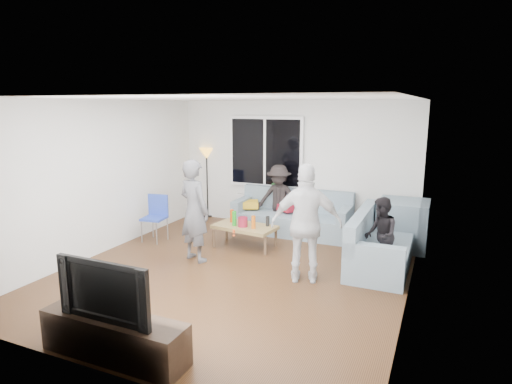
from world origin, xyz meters
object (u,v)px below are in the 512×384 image
at_px(player_left, 194,211).
at_px(player_right, 307,224).
at_px(spectator_right, 381,235).
at_px(coffee_table, 245,236).
at_px(side_chair, 154,219).
at_px(tv_console, 114,337).
at_px(sofa_right_section, 382,240).
at_px(sofa_back_section, 292,213).
at_px(spectator_back, 279,199).
at_px(floor_lamp, 207,183).
at_px(television, 111,288).

xyz_separation_m(player_left, player_right, (1.92, -0.10, 0.02)).
bearing_deg(spectator_right, coffee_table, -114.08).
height_order(side_chair, tv_console, side_chair).
distance_m(sofa_right_section, side_chair, 4.09).
xyz_separation_m(sofa_back_section, spectator_back, (-0.29, 0.03, 0.25)).
bearing_deg(tv_console, sofa_right_section, 60.20).
height_order(side_chair, player_left, player_left).
relative_size(side_chair, tv_console, 0.54).
relative_size(sofa_right_section, player_right, 1.16).
xyz_separation_m(coffee_table, floor_lamp, (-1.69, 1.60, 0.58)).
bearing_deg(player_left, spectator_back, -89.17).
height_order(sofa_back_section, coffee_table, sofa_back_section).
bearing_deg(floor_lamp, tv_console, -69.59).
bearing_deg(player_left, tv_console, 123.62).
distance_m(floor_lamp, player_right, 4.10).
bearing_deg(player_right, tv_console, 48.15).
bearing_deg(sofa_back_section, television, -92.88).
bearing_deg(player_right, floor_lamp, -57.09).
bearing_deg(television, spectator_right, 58.29).
xyz_separation_m(sofa_back_section, floor_lamp, (-2.19, 0.47, 0.36)).
bearing_deg(side_chair, player_left, -32.48).
relative_size(coffee_table, spectator_right, 0.95).
xyz_separation_m(side_chair, tv_console, (1.95, -3.27, -0.21)).
bearing_deg(side_chair, spectator_back, 30.52).
bearing_deg(sofa_back_section, floor_lamp, 167.88).
bearing_deg(player_right, spectator_right, -155.92).
bearing_deg(spectator_right, television, -50.76).
distance_m(coffee_table, side_chair, 1.75).
distance_m(sofa_back_section, spectator_back, 0.39).
bearing_deg(sofa_back_section, tv_console, -92.88).
xyz_separation_m(side_chair, player_left, (1.23, -0.55, 0.41)).
xyz_separation_m(floor_lamp, spectator_right, (4.07, -1.81, -0.20)).
relative_size(sofa_right_section, spectator_back, 1.48).
bearing_deg(tv_console, side_chair, 120.82).
relative_size(sofa_back_section, spectator_back, 1.70).
height_order(player_right, spectator_back, player_right).
bearing_deg(tv_console, spectator_back, 90.63).
xyz_separation_m(sofa_right_section, side_chair, (-4.07, -0.44, 0.01)).
bearing_deg(player_right, sofa_back_section, -83.31).
height_order(sofa_right_section, spectator_right, spectator_right).
height_order(side_chair, floor_lamp, floor_lamp).
bearing_deg(television, spectator_back, 90.63).
bearing_deg(sofa_right_section, player_left, 109.07).
relative_size(player_left, spectator_back, 1.24).
bearing_deg(tv_console, spectator_right, 58.29).
distance_m(spectator_right, spectator_back, 2.57).
xyz_separation_m(coffee_table, side_chair, (-1.69, -0.37, 0.23)).
distance_m(side_chair, spectator_right, 4.08).
relative_size(spectator_back, television, 1.25).
bearing_deg(coffee_table, sofa_right_section, 1.49).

